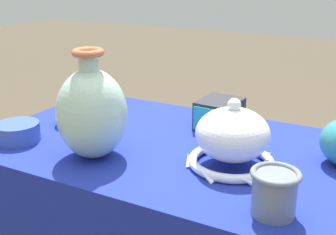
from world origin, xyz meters
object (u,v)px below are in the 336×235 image
at_px(cup_wide_slate, 274,191).
at_px(pot_squat_cobalt, 18,132).
at_px(vase_tall_bulbous, 92,112).
at_px(bowl_shallow_rose, 76,112).
at_px(cup_wide_charcoal, 100,93).
at_px(vase_dome_bell, 232,139).
at_px(mosaic_tile_box, 219,114).

bearing_deg(cup_wide_slate, pot_squat_cobalt, 177.05).
distance_m(vase_tall_bulbous, bowl_shallow_rose, 0.27).
bearing_deg(cup_wide_charcoal, vase_dome_bell, -24.30).
xyz_separation_m(mosaic_tile_box, cup_wide_charcoal, (-0.47, 0.04, -0.01)).
bearing_deg(cup_wide_charcoal, pot_squat_cobalt, -88.49).
xyz_separation_m(bowl_shallow_rose, cup_wide_slate, (0.67, -0.22, 0.01)).
xyz_separation_m(vase_tall_bulbous, cup_wide_slate, (0.47, -0.06, -0.07)).
bearing_deg(cup_wide_slate, mosaic_tile_box, 124.06).
relative_size(mosaic_tile_box, cup_wide_slate, 1.50).
distance_m(mosaic_tile_box, cup_wide_slate, 0.48).
distance_m(bowl_shallow_rose, pot_squat_cobalt, 0.19).
xyz_separation_m(vase_tall_bulbous, vase_dome_bell, (0.33, 0.11, -0.05)).
bearing_deg(pot_squat_cobalt, vase_dome_bell, 12.69).
xyz_separation_m(vase_tall_bulbous, mosaic_tile_box, (0.21, 0.34, -0.07)).
relative_size(mosaic_tile_box, pot_squat_cobalt, 1.22).
bearing_deg(vase_dome_bell, pot_squat_cobalt, -167.31).
height_order(vase_dome_bell, cup_wide_charcoal, vase_dome_bell).
bearing_deg(vase_tall_bulbous, vase_dome_bell, 18.66).
height_order(cup_wide_charcoal, pot_squat_cobalt, cup_wide_charcoal).
bearing_deg(bowl_shallow_rose, pot_squat_cobalt, -105.38).
xyz_separation_m(vase_dome_bell, pot_squat_cobalt, (-0.58, -0.13, -0.04)).
bearing_deg(mosaic_tile_box, cup_wide_slate, -51.19).
relative_size(vase_tall_bulbous, pot_squat_cobalt, 2.29).
xyz_separation_m(mosaic_tile_box, cup_wide_slate, (0.27, -0.39, 0.01)).
bearing_deg(mosaic_tile_box, vase_tall_bulbous, -116.72).
xyz_separation_m(vase_dome_bell, mosaic_tile_box, (-0.12, 0.23, -0.02)).
xyz_separation_m(cup_wide_charcoal, pot_squat_cobalt, (0.01, -0.39, -0.01)).
xyz_separation_m(bowl_shallow_rose, cup_wide_charcoal, (-0.06, 0.21, -0.00)).
height_order(vase_tall_bulbous, bowl_shallow_rose, vase_tall_bulbous).
relative_size(vase_dome_bell, pot_squat_cobalt, 1.88).
bearing_deg(cup_wide_charcoal, bowl_shallow_rose, -73.29).
bearing_deg(cup_wide_charcoal, cup_wide_slate, -30.53).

